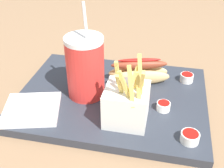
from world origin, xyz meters
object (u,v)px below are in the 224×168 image
hot_dog_1 (139,73)px  ketchup_cup_1 (163,106)px  ketchup_cup_3 (190,137)px  ketchup_cup_2 (187,77)px  soda_cup (85,67)px  napkin_stack (32,109)px  fries_basket (127,104)px

hot_dog_1 → ketchup_cup_1: 0.13m
ketchup_cup_1 → ketchup_cup_3: bearing=-57.7°
ketchup_cup_1 → ketchup_cup_2: (0.05, 0.13, 0.00)m
soda_cup → napkin_stack: soda_cup is taller
ketchup_cup_3 → ketchup_cup_2: bearing=91.2°
ketchup_cup_3 → napkin_stack: size_ratio=0.30×
ketchup_cup_1 → ketchup_cup_3: (0.06, -0.09, 0.00)m
soda_cup → ketchup_cup_2: bearing=24.5°
ketchup_cup_2 → napkin_stack: ketchup_cup_2 is taller
ketchup_cup_1 → fries_basket: bearing=-146.3°
soda_cup → napkin_stack: 0.15m
ketchup_cup_2 → ketchup_cup_3: 0.22m
soda_cup → fries_basket: bearing=-34.3°
hot_dog_1 → ketchup_cup_3: size_ratio=4.43×
ketchup_cup_1 → napkin_stack: size_ratio=0.25×
soda_cup → ketchup_cup_1: bearing=-7.6°
hot_dog_1 → ketchup_cup_3: (0.13, -0.20, -0.02)m
fries_basket → ketchup_cup_1: size_ratio=4.95×
soda_cup → hot_dog_1: size_ratio=1.39×
fries_basket → ketchup_cup_3: 0.14m
hot_dog_1 → ketchup_cup_2: 0.13m
ketchup_cup_1 → napkin_stack: ketchup_cup_1 is taller
fries_basket → ketchup_cup_1: 0.10m
ketchup_cup_1 → ketchup_cup_2: ketchup_cup_2 is taller
soda_cup → napkin_stack: (-0.10, -0.09, -0.07)m
ketchup_cup_1 → napkin_stack: bearing=-167.2°
ketchup_cup_2 → ketchup_cup_1: bearing=-111.2°
soda_cup → hot_dog_1: bearing=34.8°
hot_dog_1 → napkin_stack: size_ratio=1.34×
fries_basket → napkin_stack: 0.22m
hot_dog_1 → ketchup_cup_3: 0.23m
fries_basket → hot_dog_1: size_ratio=0.94×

